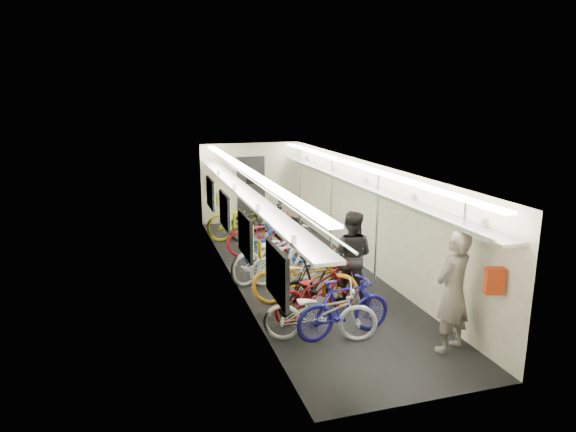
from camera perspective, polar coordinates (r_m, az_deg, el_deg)
train_car_shell at (r=11.39m, az=-1.24°, el=2.43°), size 10.00×10.00×10.00m
bicycle_0 at (r=8.23m, az=3.61°, el=-10.64°), size 1.91×1.16×0.95m
bicycle_1 at (r=8.37m, az=6.24°, el=-10.08°), size 1.71×0.66×1.00m
bicycle_2 at (r=9.10m, az=3.10°, el=-8.17°), size 1.94×1.27×0.96m
bicycle_3 at (r=9.29m, az=3.28°, el=-7.24°), size 1.90×1.18×1.10m
bicycle_4 at (r=9.47m, az=1.86°, el=-7.05°), size 2.08×1.42×1.04m
bicycle_5 at (r=10.60m, az=-0.22°, el=-5.03°), size 1.60×0.59×0.94m
bicycle_6 at (r=10.81m, az=-1.48°, el=-4.10°), size 2.32×1.49×1.15m
bicycle_7 at (r=11.68m, az=-0.91°, el=-3.05°), size 1.73×0.52×1.03m
bicycle_8 at (r=12.35m, az=-2.30°, el=-2.12°), size 2.06×0.95×1.04m
bicycle_9 at (r=13.45m, az=-2.66°, el=-0.60°), size 1.98×0.95×1.15m
bicycle_10 at (r=13.61m, az=-4.47°, el=-0.45°), size 2.31×1.25×1.15m
passenger_near at (r=8.13m, az=17.83°, el=-7.99°), size 0.81×0.67×1.89m
passenger_mid at (r=9.72m, az=7.01°, el=-4.42°), size 1.07×1.03×1.73m
backpack at (r=7.79m, az=21.96°, el=-6.69°), size 0.29×0.22×0.38m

